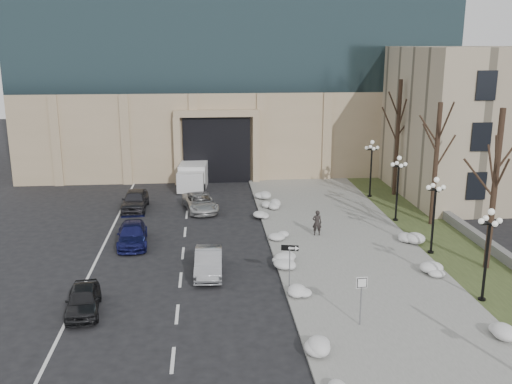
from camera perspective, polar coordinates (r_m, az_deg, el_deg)
ground at (r=22.77m, az=8.84°, el=-18.12°), size 160.00×160.00×0.00m
sidewalk at (r=35.76m, az=8.98°, el=-5.48°), size 9.00×40.00×0.12m
curb at (r=34.96m, az=1.77°, el=-5.76°), size 0.30×40.00×0.14m
grass_strip at (r=37.84m, az=18.61°, el=-4.97°), size 4.00×40.00×0.10m
stone_wall at (r=40.28m, az=20.14°, el=-3.47°), size 0.50×30.00×0.70m
car_a at (r=28.30m, az=-16.90°, el=-10.27°), size 1.91×3.88×1.27m
car_b at (r=31.41m, az=-4.76°, el=-7.01°), size 1.59×4.24×1.38m
car_c at (r=36.61m, az=-12.26°, el=-4.18°), size 2.20×4.61×1.30m
car_d at (r=43.10m, az=-5.60°, el=-1.04°), size 3.05×5.01×1.30m
car_e at (r=44.12m, az=-12.00°, el=-0.78°), size 1.83×4.46×1.52m
pedestrian at (r=37.27m, az=6.12°, el=-3.08°), size 0.64×0.44×1.68m
box_truck at (r=50.76m, az=-6.22°, el=1.77°), size 2.86×6.78×2.10m
one_way_sign at (r=28.84m, az=3.70°, el=-6.15°), size 0.92×0.35×2.46m
keep_sign at (r=25.74m, az=10.50°, el=-9.68°), size 0.52×0.09×2.40m
snow_clump_b at (r=24.21m, az=6.61°, el=-15.06°), size 1.10×1.60×0.36m
snow_clump_c at (r=29.05m, az=4.33°, el=-9.70°), size 1.10×1.60×0.36m
snow_clump_d at (r=32.31m, az=2.95°, el=-7.09°), size 1.10×1.60×0.36m
snow_clump_e at (r=36.76m, az=2.23°, el=-4.34°), size 1.10×1.60×0.36m
snow_clump_f at (r=40.68m, az=0.89°, el=-2.44°), size 1.10×1.60×0.36m
snow_clump_g at (r=45.51m, az=0.48°, el=-0.58°), size 1.10×1.60×0.36m
snow_clump_h at (r=27.36m, az=23.53°, el=-12.58°), size 1.10×1.60×0.36m
snow_clump_i at (r=32.51m, az=18.01°, el=-7.69°), size 1.10×1.60×0.36m
snow_clump_j at (r=37.46m, az=15.09°, el=-4.49°), size 1.10×1.60×0.36m
snow_clump_k at (r=32.73m, az=2.66°, el=-6.79°), size 1.10×1.60×0.36m
snow_clump_l at (r=43.07m, az=1.52°, el=-1.47°), size 1.10×1.60×0.36m
lamppost_a at (r=29.37m, az=22.19°, el=-4.70°), size 1.18×1.18×4.76m
lamppost_b at (r=34.98m, az=17.42°, el=-1.26°), size 1.18×1.18×4.76m
lamppost_c at (r=40.86m, az=14.01°, el=1.22°), size 1.18×1.18×4.76m
lamppost_d at (r=46.90m, az=11.47°, el=3.07°), size 1.18×1.18×4.76m
tree_near at (r=33.09m, az=22.94°, el=2.28°), size 3.20×3.20×9.00m
tree_mid at (r=40.25m, az=17.66°, el=4.30°), size 3.20×3.20×8.50m
tree_far at (r=47.54m, az=14.05°, el=6.84°), size 3.20×3.20×9.50m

